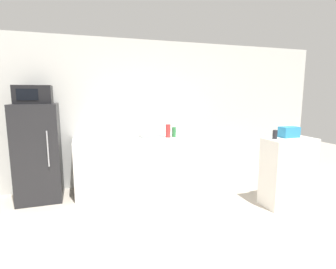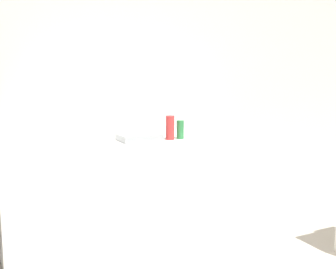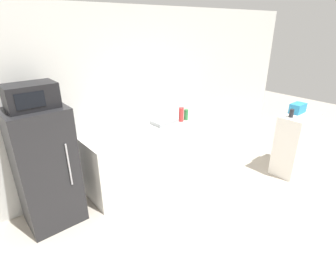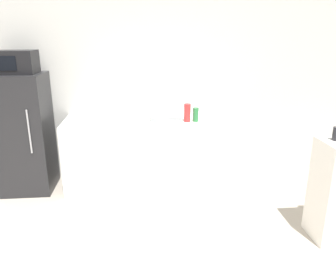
# 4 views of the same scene
# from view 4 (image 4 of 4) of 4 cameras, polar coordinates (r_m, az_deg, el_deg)

# --- Properties ---
(wall_back) EXTENTS (8.00, 0.06, 2.60)m
(wall_back) POSITION_cam_4_polar(r_m,az_deg,el_deg) (4.52, -5.10, 8.71)
(wall_back) COLOR silver
(wall_back) RESTS_ON ground_plane
(refrigerator) EXTENTS (0.64, 0.60, 1.50)m
(refrigerator) POSITION_cam_4_polar(r_m,az_deg,el_deg) (4.51, -23.85, 0.11)
(refrigerator) COLOR #232326
(refrigerator) RESTS_ON ground_plane
(microwave) EXTENTS (0.51, 0.36, 0.27)m
(microwave) POSITION_cam_4_polar(r_m,az_deg,el_deg) (4.35, -25.30, 11.34)
(microwave) COLOR black
(microwave) RESTS_ON refrigerator
(counter) EXTENTS (2.02, 0.71, 0.91)m
(counter) POSITION_cam_4_polar(r_m,az_deg,el_deg) (4.36, -4.18, -3.09)
(counter) COLOR silver
(counter) RESTS_ON ground_plane
(sink_basin) EXTENTS (0.38, 0.26, 0.06)m
(sink_basin) POSITION_cam_4_polar(r_m,az_deg,el_deg) (4.17, -0.48, 2.95)
(sink_basin) COLOR #9EA3A8
(sink_basin) RESTS_ON counter
(bottle_tall) EXTENTS (0.08, 0.08, 0.22)m
(bottle_tall) POSITION_cam_4_polar(r_m,az_deg,el_deg) (4.08, 3.40, 3.80)
(bottle_tall) COLOR red
(bottle_tall) RESTS_ON counter
(bottle_short) EXTENTS (0.07, 0.07, 0.17)m
(bottle_short) POSITION_cam_4_polar(r_m,az_deg,el_deg) (4.10, 4.87, 3.47)
(bottle_short) COLOR #2D7F42
(bottle_short) RESTS_ON counter
(jar) EXTENTS (0.07, 0.07, 0.13)m
(jar) POSITION_cam_4_polar(r_m,az_deg,el_deg) (3.41, 27.28, 0.11)
(jar) COLOR #232328
(jar) RESTS_ON shelf_cabinet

